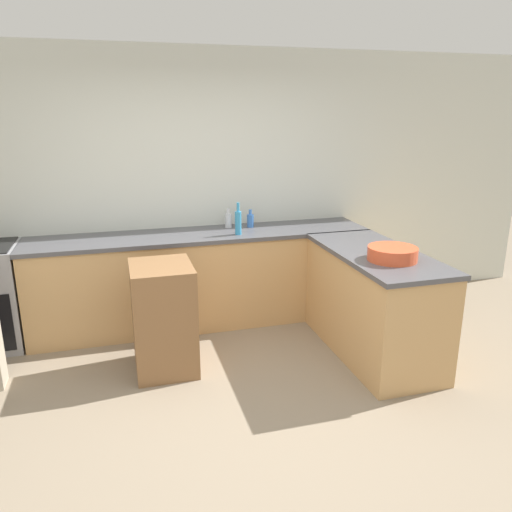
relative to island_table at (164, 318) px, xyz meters
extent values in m
plane|color=gray|center=(0.48, -0.84, -0.45)|extent=(14.00, 14.00, 0.00)
cube|color=silver|center=(0.48, 1.22, 0.90)|extent=(8.00, 0.06, 2.70)
cube|color=tan|center=(0.48, 0.87, -0.01)|extent=(3.32, 0.63, 0.90)
cube|color=#4C4C51|center=(0.48, 0.87, 0.46)|extent=(3.35, 0.66, 0.04)
cube|color=tan|center=(1.81, -0.20, -0.01)|extent=(0.66, 1.51, 0.90)
cube|color=#4C4C51|center=(1.81, -0.20, 0.46)|extent=(0.69, 1.54, 0.04)
cube|color=brown|center=(0.00, 0.00, 0.00)|extent=(0.49, 0.57, 0.91)
cylinder|color=#DB512D|center=(1.80, -0.46, 0.54)|extent=(0.40, 0.40, 0.11)
cylinder|color=silver|center=(0.79, 1.04, 0.55)|extent=(0.07, 0.07, 0.14)
cylinder|color=silver|center=(0.79, 1.04, 0.65)|extent=(0.03, 0.03, 0.05)
cylinder|color=#338CBF|center=(0.82, 0.72, 0.59)|extent=(0.06, 0.06, 0.22)
cylinder|color=#338CBF|center=(0.82, 0.72, 0.75)|extent=(0.03, 0.03, 0.09)
cylinder|color=#386BB7|center=(1.01, 0.99, 0.55)|extent=(0.07, 0.07, 0.13)
cylinder|color=#386BB7|center=(1.01, 0.99, 0.64)|extent=(0.03, 0.03, 0.05)
camera|label=1|loc=(-0.31, -3.86, 1.64)|focal=35.00mm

